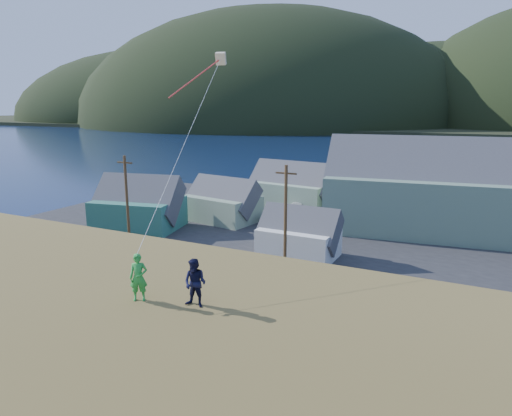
{
  "coord_description": "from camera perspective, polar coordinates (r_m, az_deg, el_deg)",
  "views": [
    {
      "loc": [
        11.76,
        -28.5,
        13.11
      ],
      "look_at": [
        3.4,
        -11.43,
        8.8
      ],
      "focal_mm": 32.0,
      "sensor_mm": 36.0,
      "label": 1
    }
  ],
  "objects": [
    {
      "name": "shed_palegreen_far",
      "position": [
        58.99,
        4.46,
        2.67
      ],
      "size": [
        11.58,
        7.51,
        7.33
      ],
      "rotation": [
        0.0,
        0.0,
        -0.13
      ],
      "color": "gray",
      "rests_on": "waterfront_lot"
    },
    {
      "name": "wharf",
      "position": [
        71.89,
        11.4,
        2.38
      ],
      "size": [
        26.0,
        14.0,
        0.9
      ],
      "primitive_type": "cube",
      "color": "gray",
      "rests_on": "ground"
    },
    {
      "name": "ground",
      "position": [
        33.5,
        3.44,
        -10.29
      ],
      "size": [
        900.0,
        900.0,
        0.0
      ],
      "primitive_type": "plane",
      "color": "#0A1638",
      "rests_on": "ground"
    },
    {
      "name": "lodge",
      "position": [
        50.93,
        28.41,
        1.65
      ],
      "size": [
        35.18,
        13.63,
        12.06
      ],
      "rotation": [
        0.0,
        0.0,
        0.12
      ],
      "color": "slate",
      "rests_on": "waterfront_lot"
    },
    {
      "name": "kite_flyer_green",
      "position": [
        14.57,
        -14.47,
        -8.4
      ],
      "size": [
        0.65,
        0.58,
        1.5
      ],
      "primitive_type": "imported",
      "rotation": [
        0.0,
        0.0,
        0.51
      ],
      "color": "green",
      "rests_on": "hillside"
    },
    {
      "name": "grass_strip",
      "position": [
        31.8,
        2.02,
        -11.49
      ],
      "size": [
        110.0,
        8.0,
        0.1
      ],
      "primitive_type": "cube",
      "color": "#4C3D19",
      "rests_on": "ground"
    },
    {
      "name": "shed_white",
      "position": [
        39.78,
        5.39,
        -3.31
      ],
      "size": [
        6.99,
        4.7,
        5.48
      ],
      "rotation": [
        0.0,
        0.0,
        -0.02
      ],
      "color": "white",
      "rests_on": "waterfront_lot"
    },
    {
      "name": "shed_teal",
      "position": [
        50.28,
        -14.49,
        0.36
      ],
      "size": [
        10.05,
        7.93,
        7.12
      ],
      "rotation": [
        0.0,
        0.0,
        0.2
      ],
      "color": "#2E6C5C",
      "rests_on": "waterfront_lot"
    },
    {
      "name": "far_shore",
      "position": [
        358.9,
        24.59,
        9.7
      ],
      "size": [
        900.0,
        320.0,
        2.0
      ],
      "primitive_type": "cube",
      "color": "black",
      "rests_on": "ground"
    },
    {
      "name": "kite_flyer_navy",
      "position": [
        13.84,
        -7.62,
        -9.28
      ],
      "size": [
        0.76,
        0.61,
        1.48
      ],
      "primitive_type": "imported",
      "rotation": [
        0.0,
        0.0,
        0.07
      ],
      "color": "black",
      "rests_on": "hillside"
    },
    {
      "name": "kite_rig",
      "position": [
        22.03,
        -5.04,
        17.5
      ],
      "size": [
        1.74,
        4.76,
        11.31
      ],
      "color": "beige",
      "rests_on": "ground"
    },
    {
      "name": "utility_poles",
      "position": [
        33.22,
        5.1,
        -2.22
      ],
      "size": [
        32.42,
        0.24,
        8.97
      ],
      "color": "#47331E",
      "rests_on": "waterfront_lot"
    },
    {
      "name": "shed_palegreen_near",
      "position": [
        52.23,
        -4.24,
        0.82
      ],
      "size": [
        9.21,
        6.57,
        6.13
      ],
      "rotation": [
        0.0,
        0.0,
        -0.17
      ],
      "color": "gray",
      "rests_on": "waterfront_lot"
    },
    {
      "name": "parked_cars",
      "position": [
        54.1,
        3.66,
        -0.37
      ],
      "size": [
        23.75,
        13.63,
        1.51
      ],
      "color": "red",
      "rests_on": "waterfront_lot"
    },
    {
      "name": "waterfront_lot",
      "position": [
        48.77,
        11.2,
        -3.0
      ],
      "size": [
        72.0,
        36.0,
        0.12
      ],
      "primitive_type": "cube",
      "color": "#28282B",
      "rests_on": "ground"
    }
  ]
}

